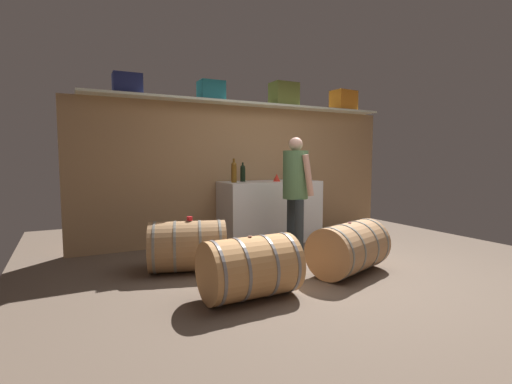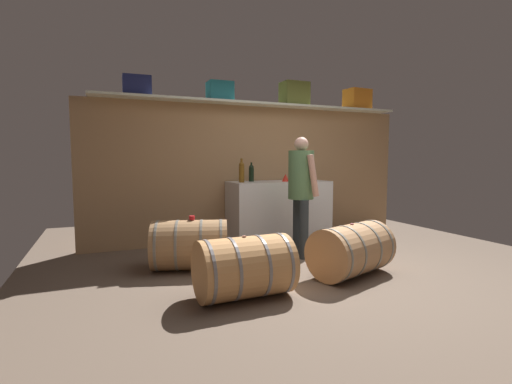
{
  "view_description": "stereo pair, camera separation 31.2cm",
  "coord_description": "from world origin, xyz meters",
  "px_view_note": "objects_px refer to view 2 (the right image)",
  "views": [
    {
      "loc": [
        -2.53,
        -2.96,
        1.26
      ],
      "look_at": [
        -0.73,
        0.53,
        0.91
      ],
      "focal_mm": 26.08,
      "sensor_mm": 36.0,
      "label": 1
    },
    {
      "loc": [
        -2.24,
        -3.09,
        1.26
      ],
      "look_at": [
        -0.73,
        0.53,
        0.91
      ],
      "focal_mm": 26.08,
      "sensor_mm": 36.0,
      "label": 2
    }
  ],
  "objects_px": {
    "wine_barrel_far": "(351,250)",
    "wine_glass": "(300,175)",
    "tasting_cup": "(192,218)",
    "wine_barrel_near": "(190,245)",
    "work_cabinet": "(279,212)",
    "red_funnel": "(285,178)",
    "toolcase_navy": "(137,86)",
    "winemaker_pouring": "(301,184)",
    "wine_bottle_amber": "(242,172)",
    "toolcase_teal": "(220,91)",
    "toolcase_olive": "(294,94)",
    "wine_bottle_dark": "(251,173)",
    "toolcase_orange": "(357,99)",
    "wine_barrel_flank": "(244,267)"
  },
  "relations": [
    {
      "from": "wine_bottle_dark",
      "to": "wine_barrel_near",
      "type": "bearing_deg",
      "value": -138.73
    },
    {
      "from": "toolcase_teal",
      "to": "wine_bottle_dark",
      "type": "bearing_deg",
      "value": -13.65
    },
    {
      "from": "toolcase_teal",
      "to": "winemaker_pouring",
      "type": "height_order",
      "value": "toolcase_teal"
    },
    {
      "from": "wine_bottle_dark",
      "to": "wine_bottle_amber",
      "type": "bearing_deg",
      "value": -143.0
    },
    {
      "from": "tasting_cup",
      "to": "wine_barrel_near",
      "type": "bearing_deg",
      "value": 180.0
    },
    {
      "from": "wine_barrel_far",
      "to": "wine_glass",
      "type": "bearing_deg",
      "value": 61.31
    },
    {
      "from": "toolcase_olive",
      "to": "wine_barrel_flank",
      "type": "distance_m",
      "value": 3.38
    },
    {
      "from": "work_cabinet",
      "to": "tasting_cup",
      "type": "bearing_deg",
      "value": -149.6
    },
    {
      "from": "toolcase_navy",
      "to": "wine_barrel_near",
      "type": "height_order",
      "value": "toolcase_navy"
    },
    {
      "from": "toolcase_navy",
      "to": "wine_barrel_near",
      "type": "xyz_separation_m",
      "value": [
        0.42,
        -1.13,
        -1.93
      ]
    },
    {
      "from": "wine_barrel_far",
      "to": "toolcase_orange",
      "type": "bearing_deg",
      "value": 33.11
    },
    {
      "from": "wine_bottle_amber",
      "to": "tasting_cup",
      "type": "xyz_separation_m",
      "value": [
        -0.92,
        -0.86,
        -0.48
      ]
    },
    {
      "from": "toolcase_orange",
      "to": "wine_barrel_flank",
      "type": "relative_size",
      "value": 0.47
    },
    {
      "from": "tasting_cup",
      "to": "toolcase_orange",
      "type": "bearing_deg",
      "value": 19.93
    },
    {
      "from": "toolcase_orange",
      "to": "toolcase_olive",
      "type": "bearing_deg",
      "value": 175.45
    },
    {
      "from": "winemaker_pouring",
      "to": "wine_bottle_dark",
      "type": "bearing_deg",
      "value": -152.58
    },
    {
      "from": "tasting_cup",
      "to": "winemaker_pouring",
      "type": "distance_m",
      "value": 1.47
    },
    {
      "from": "toolcase_teal",
      "to": "wine_barrel_flank",
      "type": "height_order",
      "value": "toolcase_teal"
    },
    {
      "from": "wine_barrel_far",
      "to": "winemaker_pouring",
      "type": "height_order",
      "value": "winemaker_pouring"
    },
    {
      "from": "toolcase_olive",
      "to": "work_cabinet",
      "type": "height_order",
      "value": "toolcase_olive"
    },
    {
      "from": "wine_bottle_amber",
      "to": "wine_barrel_far",
      "type": "relative_size",
      "value": 0.33
    },
    {
      "from": "wine_bottle_dark",
      "to": "winemaker_pouring",
      "type": "height_order",
      "value": "winemaker_pouring"
    },
    {
      "from": "toolcase_teal",
      "to": "toolcase_orange",
      "type": "xyz_separation_m",
      "value": [
        2.42,
        0.0,
        0.03
      ]
    },
    {
      "from": "wine_barrel_far",
      "to": "wine_barrel_flank",
      "type": "bearing_deg",
      "value": 168.41
    },
    {
      "from": "red_funnel",
      "to": "tasting_cup",
      "type": "relative_size",
      "value": 1.78
    },
    {
      "from": "wine_barrel_near",
      "to": "wine_glass",
      "type": "bearing_deg",
      "value": 39.5
    },
    {
      "from": "toolcase_olive",
      "to": "red_funnel",
      "type": "xyz_separation_m",
      "value": [
        -0.31,
        -0.31,
        -1.29
      ]
    },
    {
      "from": "wine_bottle_dark",
      "to": "wine_glass",
      "type": "height_order",
      "value": "wine_bottle_dark"
    },
    {
      "from": "toolcase_olive",
      "to": "red_funnel",
      "type": "distance_m",
      "value": 1.36
    },
    {
      "from": "toolcase_orange",
      "to": "work_cabinet",
      "type": "relative_size",
      "value": 0.27
    },
    {
      "from": "toolcase_teal",
      "to": "wine_barrel_near",
      "type": "height_order",
      "value": "toolcase_teal"
    },
    {
      "from": "work_cabinet",
      "to": "wine_barrel_far",
      "type": "relative_size",
      "value": 1.45
    },
    {
      "from": "wine_bottle_amber",
      "to": "toolcase_teal",
      "type": "bearing_deg",
      "value": 130.49
    },
    {
      "from": "toolcase_teal",
      "to": "winemaker_pouring",
      "type": "relative_size",
      "value": 0.23
    },
    {
      "from": "toolcase_orange",
      "to": "wine_barrel_near",
      "type": "relative_size",
      "value": 0.42
    },
    {
      "from": "toolcase_navy",
      "to": "toolcase_olive",
      "type": "relative_size",
      "value": 0.88
    },
    {
      "from": "wine_barrel_near",
      "to": "winemaker_pouring",
      "type": "distance_m",
      "value": 1.6
    },
    {
      "from": "toolcase_olive",
      "to": "wine_bottle_dark",
      "type": "xyz_separation_m",
      "value": [
        -0.77,
        -0.11,
        -1.22
      ]
    },
    {
      "from": "work_cabinet",
      "to": "wine_barrel_flank",
      "type": "distance_m",
      "value": 2.34
    },
    {
      "from": "toolcase_navy",
      "to": "winemaker_pouring",
      "type": "relative_size",
      "value": 0.23
    },
    {
      "from": "work_cabinet",
      "to": "red_funnel",
      "type": "distance_m",
      "value": 0.53
    },
    {
      "from": "work_cabinet",
      "to": "wine_bottle_dark",
      "type": "relative_size",
      "value": 5.3
    },
    {
      "from": "toolcase_navy",
      "to": "wine_barrel_far",
      "type": "height_order",
      "value": "toolcase_navy"
    },
    {
      "from": "toolcase_orange",
      "to": "wine_glass",
      "type": "relative_size",
      "value": 2.94
    },
    {
      "from": "toolcase_olive",
      "to": "tasting_cup",
      "type": "xyz_separation_m",
      "value": [
        -1.91,
        -1.13,
        -1.67
      ]
    },
    {
      "from": "wine_bottle_dark",
      "to": "wine_barrel_near",
      "type": "xyz_separation_m",
      "value": [
        -1.16,
        -1.02,
        -0.76
      ]
    },
    {
      "from": "toolcase_olive",
      "to": "tasting_cup",
      "type": "bearing_deg",
      "value": -149.93
    },
    {
      "from": "wine_barrel_far",
      "to": "toolcase_olive",
      "type": "bearing_deg",
      "value": 60.78
    },
    {
      "from": "wine_bottle_dark",
      "to": "winemaker_pouring",
      "type": "distance_m",
      "value": 1.03
    },
    {
      "from": "toolcase_teal",
      "to": "toolcase_olive",
      "type": "relative_size",
      "value": 0.86
    }
  ]
}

